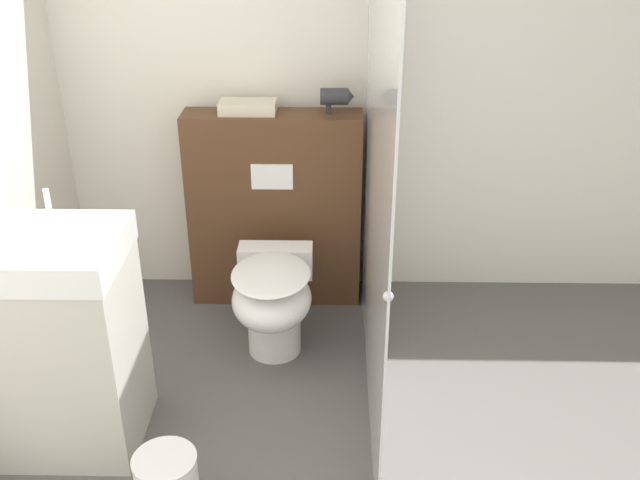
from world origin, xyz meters
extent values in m
cube|color=silver|center=(0.00, 2.17, 1.25)|extent=(8.00, 0.06, 2.50)
cube|color=#51331E|center=(-0.16, 1.98, 0.55)|extent=(0.95, 0.23, 1.10)
cube|color=white|center=(-0.16, 1.86, 0.79)|extent=(0.22, 0.01, 0.14)
cube|color=silver|center=(0.34, 1.23, 1.03)|extent=(0.01, 1.82, 2.06)
sphere|color=#B2B2B7|center=(0.34, 0.35, 0.99)|extent=(0.04, 0.04, 0.04)
cylinder|color=white|center=(-0.13, 1.43, 0.17)|extent=(0.27, 0.27, 0.33)
ellipsoid|color=white|center=(-0.13, 1.35, 0.36)|extent=(0.39, 0.48, 0.26)
ellipsoid|color=white|center=(-0.13, 1.35, 0.50)|extent=(0.38, 0.47, 0.02)
cube|color=white|center=(-0.13, 1.63, 0.42)|extent=(0.38, 0.14, 0.17)
cube|color=beige|center=(-0.96, 0.78, 0.43)|extent=(0.60, 0.50, 0.85)
cube|color=white|center=(-0.96, 0.78, 0.92)|extent=(0.61, 0.51, 0.12)
cylinder|color=silver|center=(-0.96, 0.92, 1.05)|extent=(0.02, 0.02, 0.14)
cylinder|color=#2D2D33|center=(0.16, 1.98, 1.19)|extent=(0.14, 0.09, 0.09)
cone|color=#2D2D33|center=(0.25, 1.98, 1.19)|extent=(0.03, 0.07, 0.07)
cylinder|color=#2D2D33|center=(0.14, 1.98, 1.14)|extent=(0.03, 0.03, 0.08)
cube|color=beige|center=(-0.29, 1.99, 1.13)|extent=(0.29, 0.17, 0.06)
cylinder|color=silver|center=(-0.46, 0.34, 0.28)|extent=(0.24, 0.24, 0.01)
camera|label=1|loc=(0.15, -1.62, 2.20)|focal=40.00mm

